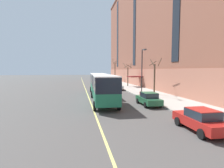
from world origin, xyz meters
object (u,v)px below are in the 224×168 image
Objects in this scene: fire_hydrant at (140,93)px; street_tree_mid_block at (155,77)px; city_bus at (101,84)px; parked_car_silver_3 at (117,86)px; street_lamp at (142,68)px; parked_car_green_1 at (149,99)px; street_tree_far_downtown at (115,71)px; street_tree_far_uptown at (128,74)px; parked_car_navy_2 at (107,82)px; parked_car_red_0 at (201,120)px.

street_tree_mid_block is at bearing 10.14° from fire_hydrant.
parked_car_silver_3 is (4.80, 10.37, -1.29)m from city_bus.
street_lamp is (1.82, -9.89, 3.77)m from parked_car_silver_3.
parked_car_green_1 is (4.89, -6.21, -1.29)m from city_bus.
parked_car_green_1 is 0.56× the size of street_tree_far_downtown.
parked_car_silver_3 is 0.75× the size of street_tree_mid_block.
street_tree_far_downtown reaches higher than street_lamp.
street_tree_far_downtown is at bearing 89.97° from street_tree_far_uptown.
street_lamp is (1.73, 6.69, 3.77)m from parked_car_green_1.
street_lamp reaches higher than parked_car_navy_2.
parked_car_red_0 is at bearing -94.93° from street_tree_far_downtown.
parked_car_red_0 is 32.59m from street_tree_far_uptown.
parked_car_red_0 is (4.94, -15.10, -1.29)m from city_bus.
street_tree_far_downtown is (4.19, 39.13, 3.09)m from parked_car_green_1.
city_bus reaches higher than parked_car_green_1.
parked_car_red_0 is 0.94× the size of parked_car_navy_2.
parked_car_red_0 is 0.59× the size of street_lamp.
parked_car_red_0 is 0.55× the size of street_tree_far_downtown.
city_bus is 34.20m from street_tree_far_downtown.
parked_car_silver_3 is 23.16m from street_tree_far_downtown.
street_lamp is at bearing 83.84° from parked_car_red_0.
street_tree_far_uptown is at bearing 81.63° from street_lamp.
parked_car_silver_3 reaches higher than fire_hydrant.
street_tree_far_downtown is 32.21m from fire_hydrant.
parked_car_red_0 reaches higher than fire_hydrant.
street_tree_far_downtown is at bearing 85.66° from street_lamp.
street_lamp is (1.87, -22.02, 3.77)m from parked_car_navy_2.
parked_car_silver_3 is (0.05, -12.13, -0.00)m from parked_car_navy_2.
parked_car_silver_3 is (-0.09, 16.58, -0.00)m from parked_car_green_1.
city_bus reaches higher than fire_hydrant.
street_tree_mid_block is 8.20× the size of fire_hydrant.
street_tree_far_uptown is (4.18, 23.35, 2.39)m from parked_car_green_1.
street_tree_mid_block is at bearing -89.83° from street_tree_far_uptown.
street_tree_far_downtown is 10.86× the size of fire_hydrant.
parked_car_red_0 and parked_car_green_1 have the same top height.
parked_car_green_1 is at bearing -96.11° from street_tree_far_downtown.
city_bus is at bearing 128.22° from parked_car_green_1.
street_lamp reaches higher than fire_hydrant.
street_tree_mid_block reaches higher than parked_car_navy_2.
street_tree_far_downtown reaches higher than street_tree_mid_block.
parked_car_red_0 is 48.29m from street_tree_far_downtown.
parked_car_navy_2 is 21.62m from street_tree_mid_block.
parked_car_silver_3 is at bearing 100.39° from fire_hydrant.
street_tree_far_uptown is (-0.05, 15.69, 0.08)m from street_tree_mid_block.
parked_car_silver_3 is 8.35m from street_tree_far_uptown.
street_tree_far_downtown is 1.08× the size of street_lamp.
street_tree_mid_block is 3.05m from street_lamp.
city_bus is 19.42m from street_tree_far_uptown.
street_lamp reaches higher than parked_car_silver_3.
parked_car_navy_2 reaches higher than fire_hydrant.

